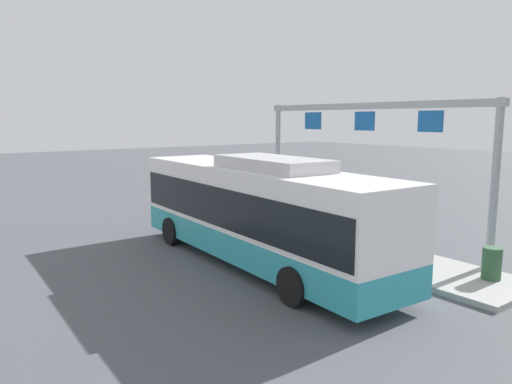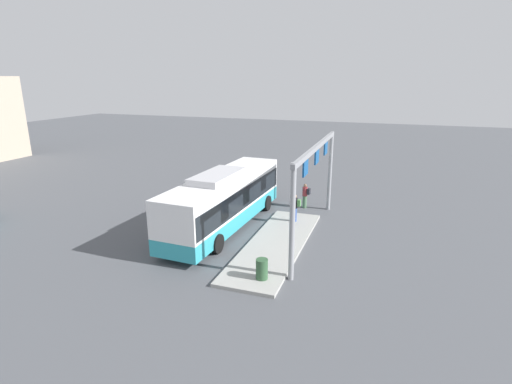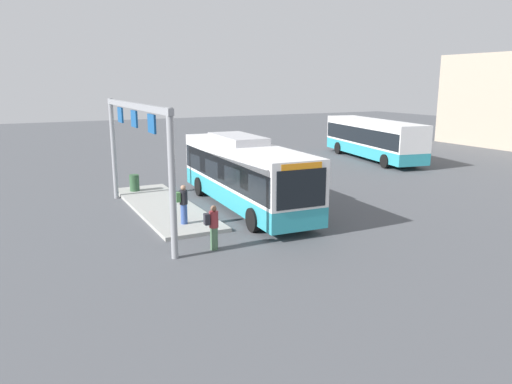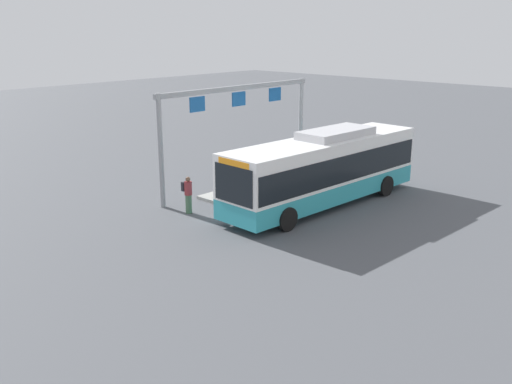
# 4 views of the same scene
# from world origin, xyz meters

# --- Properties ---
(ground_plane) EXTENTS (120.00, 120.00, 0.00)m
(ground_plane) POSITION_xyz_m (0.00, 0.00, 0.00)
(ground_plane) COLOR #4C4F54
(platform_curb) EXTENTS (10.00, 2.80, 0.16)m
(platform_curb) POSITION_xyz_m (-1.63, -3.59, 0.08)
(platform_curb) COLOR #9E9E99
(platform_curb) RESTS_ON ground
(bus_main) EXTENTS (11.28, 3.07, 3.46)m
(bus_main) POSITION_xyz_m (-0.01, 0.00, 1.81)
(bus_main) COLOR teal
(bus_main) RESTS_ON ground
(bus_background_left) EXTENTS (11.66, 4.43, 3.10)m
(bus_background_left) POSITION_xyz_m (-9.16, 15.62, 1.78)
(bus_background_left) COLOR teal
(bus_background_left) RESTS_ON ground
(person_boarding) EXTENTS (0.37, 0.54, 1.67)m
(person_boarding) POSITION_xyz_m (5.02, -3.67, 0.89)
(person_boarding) COLOR #476B4C
(person_boarding) RESTS_ON ground
(person_waiting_near) EXTENTS (0.35, 0.53, 1.67)m
(person_waiting_near) POSITION_xyz_m (1.86, -3.74, 1.05)
(person_waiting_near) COLOR #334C8C
(person_waiting_near) RESTS_ON platform_curb
(platform_sign_gantry) EXTENTS (10.47, 0.24, 5.20)m
(platform_sign_gantry) POSITION_xyz_m (0.20, -5.20, 3.81)
(platform_sign_gantry) COLOR gray
(platform_sign_gantry) RESTS_ON ground
(trash_bin) EXTENTS (0.52, 0.52, 0.90)m
(trash_bin) POSITION_xyz_m (-5.47, -4.08, 0.61)
(trash_bin) COLOR #2D5133
(trash_bin) RESTS_ON platform_curb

